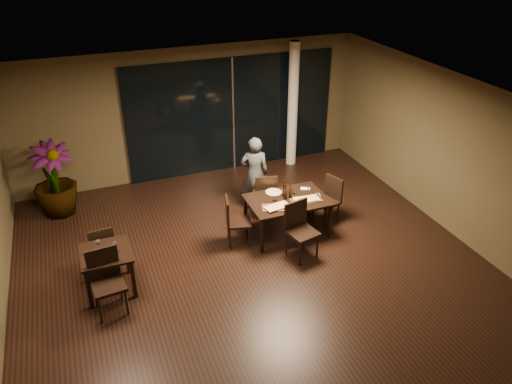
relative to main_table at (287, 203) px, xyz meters
The scene contains 32 objects.
ground 1.45m from the main_table, 141.34° to the right, with size 8.00×8.00×0.00m, color black.
wall_back 3.50m from the main_table, 107.10° to the left, with size 8.00×0.10×3.00m, color #483F26.
wall_front 5.02m from the main_table, 101.65° to the right, with size 8.00×0.10×3.00m, color #483F26.
wall_right 3.26m from the main_table, 14.70° to the right, with size 0.10×8.00×3.00m, color #483F26.
ceiling 2.67m from the main_table, 141.34° to the right, with size 8.00×8.00×0.04m, color silver.
window_panel 3.23m from the main_table, 90.00° to the left, with size 5.00×0.06×2.70m, color black.
column 3.28m from the main_table, 63.84° to the left, with size 0.24×0.24×3.00m, color silver.
main_table is the anchor object (origin of this frame).
side_table 3.44m from the main_table, behind, with size 0.80×0.80×0.75m.
chair_main_far 0.75m from the main_table, 102.44° to the left, with size 0.53×0.53×0.97m.
chair_main_near 0.71m from the main_table, 96.50° to the right, with size 0.58×0.58×1.04m.
chair_main_left 1.07m from the main_table, behind, with size 0.54×0.54×0.96m.
chair_main_right 1.00m from the main_table, ahead, with size 0.56×0.56×0.94m.
chair_side_far 3.43m from the main_table, behind, with size 0.44×0.44×0.89m.
chair_side_near 3.58m from the main_table, 164.78° to the right, with size 0.53×0.53×1.05m.
diner 1.18m from the main_table, 101.03° to the left, with size 0.54×0.36×1.59m, color #2F3134.
potted_plant 4.73m from the main_table, 149.67° to the left, with size 0.84×0.84×1.54m, color #184517.
pizza_board_left 0.39m from the main_table, 144.25° to the right, with size 0.55×0.27×0.01m, color #492917.
pizza_board_right 0.36m from the main_table, 28.81° to the right, with size 0.57×0.29×0.01m, color #432A15.
oblong_pizza_left 0.39m from the main_table, 144.25° to the right, with size 0.45×0.20×0.02m, color maroon, non-canonical shape.
oblong_pizza_right 0.36m from the main_table, 28.81° to the right, with size 0.45×0.21×0.02m, color #691009, non-canonical shape.
round_pizza 0.37m from the main_table, 114.25° to the left, with size 0.31×0.31×0.01m, color red.
bottle_a 0.23m from the main_table, 136.27° to the left, with size 0.07×0.07×0.30m, color black, non-canonical shape.
bottle_b 0.23m from the main_table, 26.41° to the left, with size 0.06×0.06×0.28m, color black, non-canonical shape.
bottle_c 0.28m from the main_table, 93.04° to the left, with size 0.07×0.07×0.34m, color black, non-canonical shape.
tumbler_left 0.27m from the main_table, behind, with size 0.07×0.07×0.08m, color white.
tumbler_right 0.28m from the main_table, 37.26° to the left, with size 0.07×0.07×0.08m, color white.
napkin_near 0.56m from the main_table, ahead, with size 0.18×0.10×0.01m, color white.
napkin_far 0.55m from the main_table, 26.48° to the left, with size 0.18×0.10×0.01m, color white.
wine_glass_a 3.51m from the main_table, behind, with size 0.09×0.09×0.19m, color white, non-canonical shape.
wine_glass_b 3.29m from the main_table, behind, with size 0.08×0.08×0.18m, color white, non-canonical shape.
side_napkin 3.44m from the main_table, 167.93° to the right, with size 0.18×0.11×0.01m, color white.
Camera 1 is at (-2.50, -6.60, 5.41)m, focal length 35.00 mm.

